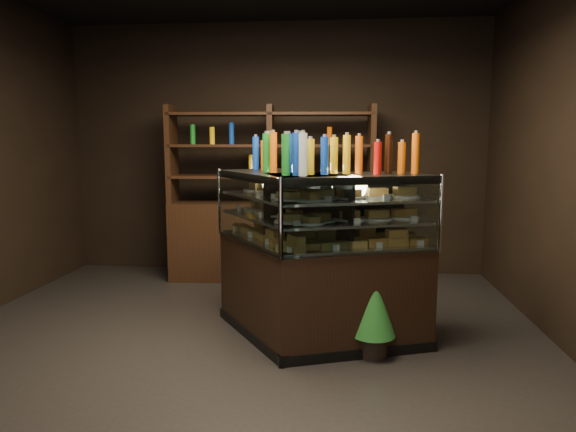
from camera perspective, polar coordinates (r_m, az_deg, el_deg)
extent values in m
plane|color=black|center=(4.14, -5.65, -14.41)|extent=(5.00, 5.00, 0.00)
cube|color=black|center=(6.29, -1.38, 7.39)|extent=(5.00, 0.02, 3.00)
cube|color=black|center=(1.46, -25.97, 3.96)|extent=(5.00, 0.02, 3.00)
cube|color=black|center=(4.09, 6.62, -8.80)|extent=(1.34, 0.97, 0.79)
cube|color=black|center=(4.21, 6.53, -13.43)|extent=(1.38, 1.00, 0.08)
cube|color=black|center=(3.92, 6.84, 4.20)|extent=(1.34, 0.97, 0.06)
cube|color=silver|center=(3.99, 6.71, -3.23)|extent=(1.28, 0.91, 0.02)
cube|color=silver|center=(3.96, 6.76, -0.60)|extent=(1.28, 0.91, 0.02)
cube|color=silver|center=(3.94, 6.80, 1.81)|extent=(1.28, 0.91, 0.02)
cube|color=white|center=(3.66, 8.49, -0.03)|extent=(1.14, 0.41, 0.56)
cylinder|color=silver|center=(3.94, 16.60, 0.29)|extent=(0.03, 0.03, 0.58)
cylinder|color=silver|center=(3.49, -0.80, -0.35)|extent=(0.03, 0.03, 0.58)
cube|color=black|center=(4.29, -0.82, -7.93)|extent=(1.17, 1.34, 0.79)
cube|color=black|center=(4.41, -0.81, -12.37)|extent=(1.20, 1.38, 0.08)
cube|color=black|center=(4.13, -0.84, 4.46)|extent=(1.17, 1.34, 0.06)
cube|color=silver|center=(4.20, -0.83, -2.61)|extent=(1.10, 1.28, 0.02)
cube|color=silver|center=(4.17, -0.83, -0.10)|extent=(1.10, 1.28, 0.02)
cube|color=silver|center=(4.15, -0.84, 2.19)|extent=(1.10, 1.28, 0.02)
cube|color=white|center=(4.03, -4.80, 0.77)|extent=(0.67, 1.02, 0.56)
cylinder|color=silver|center=(3.49, -0.80, -0.35)|extent=(0.03, 0.03, 0.58)
cylinder|color=silver|center=(4.59, -7.61, 1.64)|extent=(0.03, 0.03, 0.58)
cube|color=gold|center=(3.81, -0.30, -3.14)|extent=(0.20, 0.14, 0.06)
cube|color=gold|center=(3.85, 2.15, -3.02)|extent=(0.20, 0.14, 0.06)
cube|color=gold|center=(3.90, 4.54, -2.90)|extent=(0.20, 0.14, 0.06)
cube|color=gold|center=(3.96, 6.87, -2.78)|extent=(0.20, 0.14, 0.06)
cube|color=gold|center=(4.02, 9.13, -2.65)|extent=(0.20, 0.14, 0.06)
cube|color=gold|center=(4.09, 11.32, -2.53)|extent=(0.20, 0.14, 0.06)
cube|color=gold|center=(4.16, 13.43, -2.40)|extent=(0.20, 0.14, 0.06)
cylinder|color=white|center=(3.82, 0.30, -0.59)|extent=(0.24, 0.24, 0.02)
cube|color=gold|center=(3.82, 0.30, -0.08)|extent=(0.19, 0.14, 0.05)
cylinder|color=white|center=(3.88, 3.59, -0.47)|extent=(0.24, 0.24, 0.02)
cube|color=gold|center=(3.88, 3.59, 0.04)|extent=(0.19, 0.14, 0.05)
cylinder|color=white|center=(3.96, 6.76, -0.35)|extent=(0.24, 0.24, 0.02)
cube|color=gold|center=(3.95, 6.77, 0.15)|extent=(0.19, 0.14, 0.05)
cylinder|color=white|center=(4.04, 9.81, -0.23)|extent=(0.24, 0.24, 0.02)
cube|color=gold|center=(4.04, 9.82, 0.26)|extent=(0.19, 0.14, 0.05)
cylinder|color=white|center=(4.14, 12.72, -0.11)|extent=(0.24, 0.24, 0.02)
cube|color=gold|center=(4.14, 12.74, 0.36)|extent=(0.19, 0.14, 0.05)
cylinder|color=white|center=(3.80, 0.30, 1.90)|extent=(0.24, 0.24, 0.02)
cube|color=gold|center=(3.80, 0.30, 2.42)|extent=(0.19, 0.14, 0.05)
cylinder|color=white|center=(3.86, 3.61, 1.99)|extent=(0.24, 0.24, 0.02)
cube|color=gold|center=(3.86, 3.61, 2.50)|extent=(0.19, 0.14, 0.05)
cylinder|color=white|center=(3.94, 6.80, 2.06)|extent=(0.24, 0.24, 0.02)
cube|color=gold|center=(3.93, 6.81, 2.56)|extent=(0.19, 0.14, 0.05)
cylinder|color=white|center=(4.02, 9.87, 2.13)|extent=(0.24, 0.24, 0.02)
cube|color=gold|center=(4.02, 9.88, 2.62)|extent=(0.19, 0.14, 0.05)
cylinder|color=white|center=(4.12, 12.80, 2.19)|extent=(0.24, 0.24, 0.02)
cube|color=gold|center=(4.12, 12.81, 2.67)|extent=(0.19, 0.14, 0.05)
cube|color=gold|center=(4.63, -3.99, -1.13)|extent=(0.17, 0.20, 0.06)
cube|color=gold|center=(4.48, -3.12, -1.45)|extent=(0.17, 0.20, 0.06)
cube|color=gold|center=(4.33, -2.19, -1.78)|extent=(0.17, 0.20, 0.06)
cube|color=gold|center=(4.18, -1.20, -2.14)|extent=(0.17, 0.20, 0.06)
cube|color=gold|center=(4.03, -0.13, -2.52)|extent=(0.17, 0.20, 0.06)
cube|color=gold|center=(3.88, 1.02, -2.93)|extent=(0.17, 0.20, 0.06)
cube|color=gold|center=(3.74, 2.26, -3.37)|extent=(0.17, 0.20, 0.06)
cylinder|color=white|center=(4.58, -3.42, 0.85)|extent=(0.24, 0.24, 0.02)
cube|color=gold|center=(4.57, -3.42, 1.28)|extent=(0.16, 0.19, 0.05)
cylinder|color=white|center=(4.37, -2.19, 0.51)|extent=(0.24, 0.24, 0.02)
cube|color=gold|center=(4.37, -2.19, 0.96)|extent=(0.16, 0.19, 0.05)
cylinder|color=white|center=(4.17, -0.83, 0.14)|extent=(0.24, 0.24, 0.02)
cube|color=gold|center=(4.16, -0.83, 0.61)|extent=(0.16, 0.19, 0.05)
cylinder|color=white|center=(3.97, 0.66, -0.27)|extent=(0.24, 0.24, 0.02)
cube|color=gold|center=(3.96, 0.66, 0.22)|extent=(0.16, 0.19, 0.05)
cylinder|color=white|center=(3.77, 2.31, -0.73)|extent=(0.24, 0.24, 0.02)
cube|color=gold|center=(3.76, 2.31, -0.21)|extent=(0.16, 0.19, 0.05)
cylinder|color=white|center=(4.56, -3.44, 2.94)|extent=(0.24, 0.24, 0.02)
cube|color=gold|center=(4.56, -3.44, 3.37)|extent=(0.16, 0.19, 0.05)
cylinder|color=white|center=(4.35, -2.20, 2.70)|extent=(0.24, 0.24, 0.02)
cube|color=gold|center=(4.35, -2.20, 3.15)|extent=(0.16, 0.19, 0.05)
cylinder|color=white|center=(4.15, -0.84, 2.43)|extent=(0.24, 0.24, 0.02)
cube|color=gold|center=(4.14, -0.84, 2.90)|extent=(0.16, 0.19, 0.05)
cylinder|color=white|center=(3.94, 0.66, 2.13)|extent=(0.24, 0.24, 0.02)
cube|color=gold|center=(3.94, 0.66, 2.63)|extent=(0.16, 0.19, 0.05)
cylinder|color=white|center=(3.74, 2.33, 1.80)|extent=(0.24, 0.24, 0.02)
cube|color=gold|center=(3.74, 2.33, 2.33)|extent=(0.16, 0.19, 0.05)
cylinder|color=#D8590A|center=(3.77, -0.41, 6.68)|extent=(0.06, 0.06, 0.28)
cylinder|color=silver|center=(3.77, -0.42, 8.96)|extent=(0.03, 0.03, 0.02)
cylinder|color=black|center=(3.79, 1.09, 6.69)|extent=(0.06, 0.06, 0.28)
cylinder|color=silver|center=(3.79, 1.09, 8.96)|extent=(0.03, 0.03, 0.02)
cylinder|color=yellow|center=(3.82, 2.57, 6.69)|extent=(0.06, 0.06, 0.28)
cylinder|color=silver|center=(3.82, 2.58, 8.94)|extent=(0.03, 0.03, 0.02)
cylinder|color=#0F38B2|center=(3.85, 4.03, 6.69)|extent=(0.06, 0.06, 0.28)
cylinder|color=silver|center=(3.85, 4.05, 8.93)|extent=(0.03, 0.03, 0.02)
cylinder|color=#147223|center=(3.88, 5.47, 6.69)|extent=(0.06, 0.06, 0.28)
cylinder|color=silver|center=(3.88, 5.50, 8.90)|extent=(0.03, 0.03, 0.02)
cylinder|color=#B20C0A|center=(3.92, 6.88, 6.68)|extent=(0.06, 0.06, 0.28)
cylinder|color=silver|center=(3.92, 6.92, 8.88)|extent=(0.03, 0.03, 0.02)
cylinder|color=silver|center=(3.95, 8.27, 6.67)|extent=(0.06, 0.06, 0.28)
cylinder|color=silver|center=(3.95, 8.31, 8.84)|extent=(0.03, 0.03, 0.02)
cylinder|color=#D8590A|center=(3.99, 9.63, 6.65)|extent=(0.06, 0.06, 0.28)
cylinder|color=silver|center=(3.99, 9.68, 8.80)|extent=(0.03, 0.03, 0.02)
cylinder|color=black|center=(4.03, 10.96, 6.63)|extent=(0.06, 0.06, 0.28)
cylinder|color=silver|center=(4.03, 11.02, 8.76)|extent=(0.03, 0.03, 0.02)
cylinder|color=yellow|center=(4.08, 12.26, 6.61)|extent=(0.06, 0.06, 0.28)
cylinder|color=silver|center=(4.08, 12.33, 8.72)|extent=(0.03, 0.03, 0.02)
cylinder|color=#0F38B2|center=(4.12, 13.54, 6.59)|extent=(0.06, 0.06, 0.28)
cylinder|color=silver|center=(4.12, 13.61, 8.67)|extent=(0.03, 0.03, 0.02)
cylinder|color=#D8590A|center=(4.59, -3.72, 6.93)|extent=(0.06, 0.06, 0.28)
cylinder|color=silver|center=(4.59, -3.74, 8.81)|extent=(0.03, 0.03, 0.02)
cylinder|color=black|center=(4.49, -3.19, 6.91)|extent=(0.06, 0.06, 0.28)
cylinder|color=silver|center=(4.49, -3.21, 8.82)|extent=(0.03, 0.03, 0.02)
cylinder|color=yellow|center=(4.40, -2.64, 6.89)|extent=(0.06, 0.06, 0.28)
cylinder|color=silver|center=(4.40, -2.66, 8.84)|extent=(0.03, 0.03, 0.02)
cylinder|color=#0F38B2|center=(4.31, -2.07, 6.87)|extent=(0.06, 0.06, 0.28)
cylinder|color=silver|center=(4.31, -2.08, 8.86)|extent=(0.03, 0.03, 0.02)
cylinder|color=#147223|center=(4.22, -1.47, 6.84)|extent=(0.06, 0.06, 0.28)
cylinder|color=silver|center=(4.22, -1.48, 8.88)|extent=(0.03, 0.03, 0.02)
cylinder|color=#B20C0A|center=(4.13, -0.85, 6.81)|extent=(0.06, 0.06, 0.28)
cylinder|color=silver|center=(4.13, -0.85, 8.89)|extent=(0.03, 0.03, 0.02)
cylinder|color=silver|center=(4.04, -0.19, 6.78)|extent=(0.06, 0.06, 0.28)
cylinder|color=silver|center=(4.04, -0.20, 8.91)|extent=(0.03, 0.03, 0.02)
cylinder|color=#D8590A|center=(3.95, 0.49, 6.75)|extent=(0.06, 0.06, 0.28)
cylinder|color=silver|center=(3.95, 0.49, 8.93)|extent=(0.03, 0.03, 0.02)
cylinder|color=black|center=(3.86, 1.20, 6.72)|extent=(0.06, 0.06, 0.28)
cylinder|color=silver|center=(3.86, 1.21, 8.94)|extent=(0.03, 0.03, 0.02)
cylinder|color=yellow|center=(3.77, 1.95, 6.68)|extent=(0.06, 0.06, 0.28)
cylinder|color=silver|center=(3.77, 1.96, 8.96)|extent=(0.03, 0.03, 0.02)
cylinder|color=#0F38B2|center=(3.68, 2.73, 6.64)|extent=(0.06, 0.06, 0.28)
cylinder|color=silver|center=(3.68, 2.75, 8.97)|extent=(0.03, 0.03, 0.02)
cylinder|color=black|center=(4.01, 9.39, -13.99)|extent=(0.22, 0.22, 0.16)
cone|color=#17531C|center=(3.90, 9.50, -9.75)|extent=(0.33, 0.33, 0.46)
cone|color=#17531C|center=(3.86, 9.56, -7.61)|extent=(0.26, 0.26, 0.32)
cube|color=black|center=(5.95, -1.89, -2.83)|extent=(2.35, 0.55, 0.90)
cube|color=black|center=(6.04, -12.80, 6.68)|extent=(0.08, 0.38, 1.10)
cube|color=black|center=(5.85, -1.94, 6.84)|extent=(0.08, 0.38, 1.10)
cube|color=black|center=(5.87, 9.23, 6.74)|extent=(0.08, 0.38, 1.10)
cube|color=black|center=(5.86, -1.93, 4.39)|extent=(2.30, 0.51, 0.03)
cube|color=black|center=(5.85, -1.95, 7.82)|extent=(2.30, 0.51, 0.03)
cube|color=black|center=(5.85, -1.96, 11.24)|extent=(2.30, 0.51, 0.03)
cylinder|color=#D8590A|center=(5.98, -10.45, 5.54)|extent=(0.06, 0.06, 0.22)
cylinder|color=black|center=(5.94, -8.36, 5.57)|extent=(0.06, 0.06, 0.22)
cylinder|color=yellow|center=(5.90, -6.24, 5.59)|extent=(0.06, 0.06, 0.22)
cylinder|color=#0F38B2|center=(5.87, -4.10, 5.61)|extent=(0.06, 0.06, 0.22)
cylinder|color=#147223|center=(5.85, -1.93, 5.61)|extent=(0.06, 0.06, 0.22)
cylinder|color=#B20C0A|center=(5.84, 0.24, 5.61)|extent=(0.06, 0.06, 0.22)
cylinder|color=silver|center=(5.84, 2.42, 5.60)|extent=(0.06, 0.06, 0.22)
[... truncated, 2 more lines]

